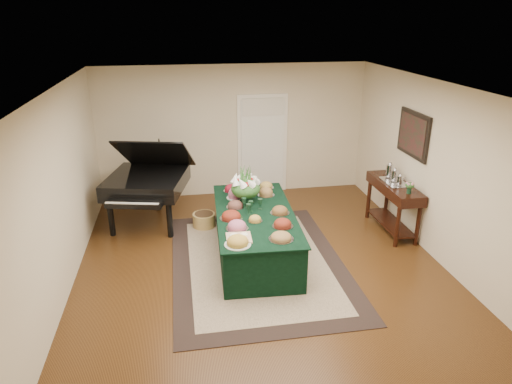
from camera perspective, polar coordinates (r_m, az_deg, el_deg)
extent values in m
plane|color=black|center=(7.23, 0.41, -8.64)|extent=(6.00, 6.00, 0.00)
cube|color=black|center=(7.18, 0.21, -8.80)|extent=(2.61, 3.65, 0.01)
cube|color=#C6B395|center=(7.18, 0.21, -8.75)|extent=(2.09, 3.13, 0.01)
cube|color=white|center=(9.64, 0.79, 5.98)|extent=(1.05, 0.04, 2.10)
cube|color=white|center=(9.63, 0.82, 5.67)|extent=(0.90, 0.06, 2.00)
cube|color=black|center=(7.26, -0.13, -5.26)|extent=(1.26, 2.53, 0.72)
cube|color=black|center=(7.10, -0.14, -2.64)|extent=(1.32, 2.60, 0.02)
cylinder|color=beige|center=(6.14, -2.30, -6.57)|extent=(0.36, 0.36, 0.01)
ellipsoid|color=gold|center=(6.12, -2.31, -6.14)|extent=(0.30, 0.30, 0.09)
cylinder|color=silver|center=(7.96, -0.75, 0.23)|extent=(0.27, 0.27, 0.01)
ellipsoid|color=maroon|center=(7.95, -0.75, 0.53)|extent=(0.22, 0.22, 0.08)
cylinder|color=silver|center=(7.95, -3.18, 0.15)|extent=(0.25, 0.25, 0.01)
ellipsoid|color=maroon|center=(7.93, -3.19, 0.47)|extent=(0.21, 0.21, 0.08)
cylinder|color=silver|center=(6.90, -3.11, -3.28)|extent=(0.35, 0.35, 0.01)
ellipsoid|color=maroon|center=(6.88, -3.12, -2.92)|extent=(0.29, 0.29, 0.08)
cylinder|color=silver|center=(6.80, -0.13, -3.64)|extent=(0.22, 0.22, 0.01)
ellipsoid|color=gold|center=(6.78, -0.13, -3.35)|extent=(0.18, 0.18, 0.06)
cylinder|color=silver|center=(7.08, 2.99, -2.63)|extent=(0.30, 0.30, 0.01)
ellipsoid|color=brown|center=(7.06, 3.00, -2.28)|extent=(0.25, 0.25, 0.08)
cylinder|color=silver|center=(8.08, 1.27, 0.56)|extent=(0.27, 0.27, 0.01)
ellipsoid|color=#BC9443|center=(8.07, 1.28, 0.85)|extent=(0.22, 0.22, 0.08)
cylinder|color=silver|center=(7.75, 1.25, -0.39)|extent=(0.29, 0.29, 0.01)
ellipsoid|color=olive|center=(7.73, 1.25, 0.01)|extent=(0.24, 0.24, 0.10)
cylinder|color=beige|center=(7.65, -2.65, -0.70)|extent=(0.28, 0.28, 0.01)
ellipsoid|color=#C56283|center=(7.63, -2.66, -0.19)|extent=(0.23, 0.23, 0.13)
cylinder|color=silver|center=(7.29, -2.60, -1.88)|extent=(0.29, 0.29, 0.01)
ellipsoid|color=brown|center=(7.27, -2.60, -1.56)|extent=(0.24, 0.24, 0.08)
cylinder|color=silver|center=(6.65, 3.34, -4.28)|extent=(0.31, 0.31, 0.01)
ellipsoid|color=maroon|center=(6.63, 3.35, -3.91)|extent=(0.25, 0.25, 0.08)
cylinder|color=silver|center=(6.58, -2.39, -4.57)|extent=(0.33, 0.33, 0.01)
ellipsoid|color=#C56283|center=(6.56, -2.40, -4.17)|extent=(0.27, 0.27, 0.09)
cylinder|color=silver|center=(6.29, 3.16, -5.89)|extent=(0.35, 0.35, 0.01)
ellipsoid|color=olive|center=(6.27, 3.16, -5.56)|extent=(0.29, 0.29, 0.07)
cube|color=tan|center=(6.31, -2.16, -5.75)|extent=(0.36, 0.36, 0.02)
ellipsoid|color=white|center=(6.32, -2.74, -5.22)|extent=(0.14, 0.14, 0.08)
ellipsoid|color=white|center=(6.35, -1.49, -5.12)|extent=(0.12, 0.12, 0.07)
cube|color=orange|center=(6.22, -1.64, -5.77)|extent=(0.11, 0.09, 0.05)
cylinder|color=#13301D|center=(7.47, -1.30, -0.53)|extent=(0.19, 0.19, 0.19)
ellipsoid|color=#2E6127|center=(7.42, -1.31, 0.42)|extent=(0.47, 0.47, 0.31)
cylinder|color=black|center=(8.27, -17.66, -3.12)|extent=(0.10, 0.10, 0.65)
cylinder|color=black|center=(7.96, -10.75, -3.40)|extent=(0.10, 0.10, 0.65)
cylinder|color=black|center=(9.13, -12.17, -0.22)|extent=(0.10, 0.10, 0.65)
cube|color=black|center=(8.42, -13.46, 1.20)|extent=(1.59, 1.66, 0.28)
cube|color=black|center=(7.75, -15.01, -1.45)|extent=(0.96, 0.43, 0.10)
cube|color=black|center=(8.36, -12.48, 4.69)|extent=(1.45, 1.27, 0.72)
cylinder|color=#A98544|center=(8.32, -6.50, -3.53)|extent=(0.41, 0.41, 0.25)
cylinder|color=black|center=(7.83, 17.26, -4.20)|extent=(0.07, 0.07, 0.72)
cylinder|color=black|center=(8.00, 19.57, -3.96)|extent=(0.07, 0.07, 0.72)
cylinder|color=black|center=(8.80, 13.90, -0.95)|extent=(0.07, 0.07, 0.72)
cylinder|color=black|center=(8.95, 16.02, -0.79)|extent=(0.07, 0.07, 0.72)
cube|color=black|center=(8.22, 16.92, 0.49)|extent=(0.45, 1.40, 0.18)
cube|color=black|center=(8.47, 16.45, -3.69)|extent=(0.38, 1.23, 0.03)
cube|color=silver|center=(8.21, 16.91, 1.20)|extent=(0.34, 0.58, 0.02)
cylinder|color=#13301D|center=(7.77, 18.59, 0.19)|extent=(0.07, 0.07, 0.11)
ellipsoid|color=#CE8596|center=(7.74, 18.67, 0.86)|extent=(0.16, 0.16, 0.11)
cube|color=black|center=(8.05, 19.09, 6.83)|extent=(0.04, 0.95, 0.75)
cube|color=#4C141D|center=(8.04, 18.93, 6.83)|extent=(0.01, 0.82, 0.62)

